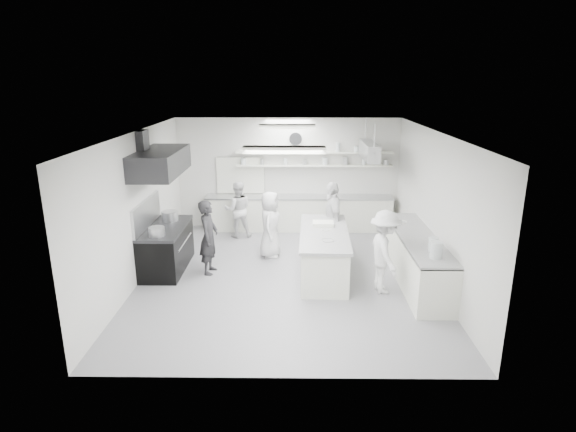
{
  "coord_description": "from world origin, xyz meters",
  "views": [
    {
      "loc": [
        0.15,
        -9.17,
        4.03
      ],
      "look_at": [
        0.03,
        0.6,
        1.15
      ],
      "focal_mm": 29.43,
      "sensor_mm": 36.0,
      "label": 1
    }
  ],
  "objects_px": {
    "back_counter": "(299,213)",
    "cook_stove": "(209,237)",
    "prep_island": "(324,254)",
    "cook_back": "(238,209)",
    "stove": "(167,249)",
    "right_counter": "(416,260)"
  },
  "relations": [
    {
      "from": "cook_stove",
      "to": "cook_back",
      "type": "distance_m",
      "value": 2.4
    },
    {
      "from": "stove",
      "to": "cook_back",
      "type": "distance_m",
      "value": 2.55
    },
    {
      "from": "back_counter",
      "to": "right_counter",
      "type": "xyz_separation_m",
      "value": [
        2.35,
        -3.4,
        0.01
      ]
    },
    {
      "from": "back_counter",
      "to": "cook_stove",
      "type": "bearing_deg",
      "value": -122.76
    },
    {
      "from": "stove",
      "to": "cook_stove",
      "type": "distance_m",
      "value": 1.05
    },
    {
      "from": "right_counter",
      "to": "cook_back",
      "type": "xyz_separation_m",
      "value": [
        -3.94,
        2.77,
        0.27
      ]
    },
    {
      "from": "right_counter",
      "to": "stove",
      "type": "bearing_deg",
      "value": 173.48
    },
    {
      "from": "cook_stove",
      "to": "prep_island",
      "type": "bearing_deg",
      "value": -85.69
    },
    {
      "from": "right_counter",
      "to": "prep_island",
      "type": "height_order",
      "value": "right_counter"
    },
    {
      "from": "prep_island",
      "to": "cook_back",
      "type": "distance_m",
      "value": 3.22
    },
    {
      "from": "stove",
      "to": "back_counter",
      "type": "relative_size",
      "value": 0.36
    },
    {
      "from": "prep_island",
      "to": "stove",
      "type": "bearing_deg",
      "value": 177.63
    },
    {
      "from": "stove",
      "to": "right_counter",
      "type": "xyz_separation_m",
      "value": [
        5.25,
        -0.6,
        0.02
      ]
    },
    {
      "from": "stove",
      "to": "back_counter",
      "type": "bearing_deg",
      "value": 43.99
    },
    {
      "from": "stove",
      "to": "cook_stove",
      "type": "relative_size",
      "value": 1.13
    },
    {
      "from": "prep_island",
      "to": "cook_stove",
      "type": "relative_size",
      "value": 1.53
    },
    {
      "from": "cook_stove",
      "to": "cook_back",
      "type": "bearing_deg",
      "value": -2.4
    },
    {
      "from": "prep_island",
      "to": "cook_back",
      "type": "xyz_separation_m",
      "value": [
        -2.08,
        2.44,
        0.29
      ]
    },
    {
      "from": "cook_stove",
      "to": "cook_back",
      "type": "relative_size",
      "value": 1.08
    },
    {
      "from": "stove",
      "to": "right_counter",
      "type": "relative_size",
      "value": 0.55
    },
    {
      "from": "right_counter",
      "to": "cook_stove",
      "type": "height_order",
      "value": "cook_stove"
    },
    {
      "from": "back_counter",
      "to": "prep_island",
      "type": "relative_size",
      "value": 2.05
    }
  ]
}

